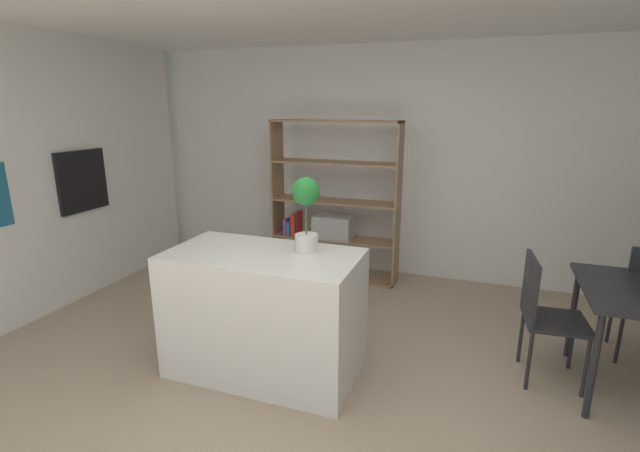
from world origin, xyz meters
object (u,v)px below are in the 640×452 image
object	(u,v)px
potted_plant_on_island	(306,208)
kitchen_island	(264,313)
built_in_oven	(82,181)
open_bookshelf	(329,214)
dining_chair_island_side	(543,308)

from	to	relation	value
potted_plant_on_island	kitchen_island	bearing A→B (deg)	-153.14
built_in_oven	potted_plant_on_island	distance (m)	2.74
open_bookshelf	dining_chair_island_side	distance (m)	2.58
kitchen_island	open_bookshelf	xyz separation A→B (m)	(-0.18, 2.05, 0.28)
built_in_oven	potted_plant_on_island	bearing A→B (deg)	-12.05
potted_plant_on_island	built_in_oven	bearing A→B (deg)	167.95
kitchen_island	open_bookshelf	world-z (taller)	open_bookshelf
built_in_oven	kitchen_island	size ratio (longest dim) A/B	0.44
dining_chair_island_side	kitchen_island	bearing A→B (deg)	102.22
potted_plant_on_island	open_bookshelf	xyz separation A→B (m)	(-0.47, 1.91, -0.51)
built_in_oven	dining_chair_island_side	bearing A→B (deg)	-1.67
kitchen_island	open_bookshelf	size ratio (longest dim) A/B	0.77
built_in_oven	kitchen_island	world-z (taller)	built_in_oven
kitchen_island	dining_chair_island_side	xyz separation A→B (m)	(1.93, 0.59, 0.08)
kitchen_island	built_in_oven	bearing A→B (deg)	163.35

